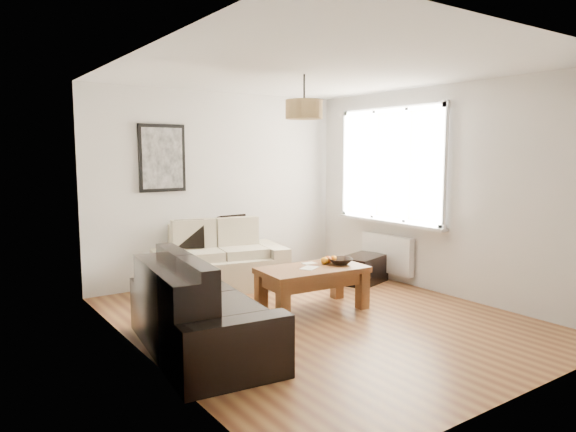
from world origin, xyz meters
TOP-DOWN VIEW (x-y plane):
  - floor at (0.00, 0.00)m, footprint 4.50×4.50m
  - ceiling at (0.00, 0.00)m, footprint 3.80×4.50m
  - wall_back at (0.00, 2.25)m, footprint 3.80×0.04m
  - wall_front at (0.00, -2.25)m, footprint 3.80×0.04m
  - wall_left at (-1.90, 0.00)m, footprint 0.04×4.50m
  - wall_right at (1.90, 0.00)m, footprint 0.04×4.50m
  - window_bay at (1.86, 0.80)m, footprint 0.14×1.90m
  - radiator at (1.82, 0.80)m, footprint 0.10×0.90m
  - poster at (-0.85, 2.22)m, footprint 0.62×0.04m
  - pendant_shade at (0.00, 0.30)m, footprint 0.40×0.40m
  - loveseat_cream at (-0.28, 1.78)m, footprint 1.83×1.23m
  - sofa_leather at (-1.43, -0.10)m, footprint 1.11×1.93m
  - coffee_table at (0.13, 0.31)m, footprint 1.25×0.75m
  - ottoman at (1.45, 0.88)m, footprint 0.75×0.60m
  - cushion_left at (-0.60, 1.98)m, footprint 0.39×0.25m
  - cushion_right at (0.05, 1.98)m, footprint 0.40×0.14m
  - fruit_bowl at (0.51, 0.27)m, footprint 0.35×0.35m
  - orange_a at (0.41, 0.38)m, footprint 0.11×0.11m
  - orange_b at (0.51, 0.39)m, footprint 0.08×0.08m
  - orange_c at (0.35, 0.36)m, footprint 0.09×0.09m
  - papers at (0.07, 0.29)m, footprint 0.25×0.23m

SIDE VIEW (x-z plane):
  - floor at x=0.00m, z-range 0.00..0.00m
  - ottoman at x=1.45m, z-range 0.00..0.38m
  - coffee_table at x=0.13m, z-range 0.00..0.49m
  - radiator at x=1.82m, z-range 0.12..0.64m
  - sofa_leather at x=-1.43m, z-range 0.00..0.79m
  - loveseat_cream at x=-0.28m, z-range 0.00..0.83m
  - papers at x=0.07m, z-range 0.49..0.50m
  - fruit_bowl at x=0.51m, z-range 0.49..0.56m
  - orange_a at x=0.41m, z-range 0.48..0.58m
  - orange_b at x=0.51m, z-range 0.49..0.57m
  - orange_c at x=0.35m, z-range 0.49..0.57m
  - cushion_left at x=-0.60m, z-range 0.53..0.90m
  - cushion_right at x=0.05m, z-range 0.53..0.92m
  - wall_back at x=0.00m, z-range 0.00..2.60m
  - wall_front at x=0.00m, z-range 0.00..2.60m
  - wall_left at x=-1.90m, z-range 0.00..2.60m
  - wall_right at x=1.90m, z-range 0.00..2.60m
  - window_bay at x=1.86m, z-range 0.80..2.40m
  - poster at x=-0.85m, z-range 1.26..2.13m
  - pendant_shade at x=0.00m, z-range 2.13..2.33m
  - ceiling at x=0.00m, z-range 2.60..2.60m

